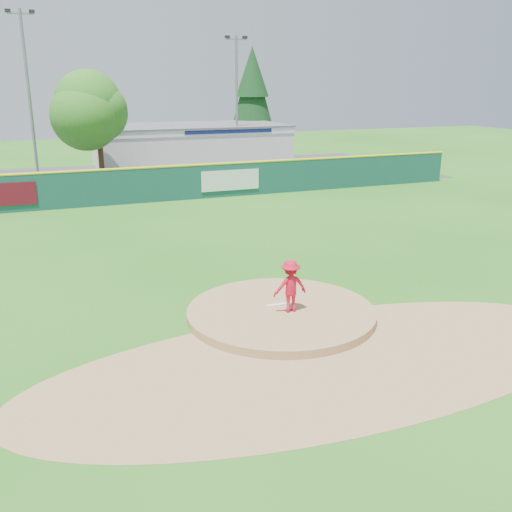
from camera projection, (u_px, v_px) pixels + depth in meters
name	position (u px, v px, depth m)	size (l,w,h in m)	color
ground	(281.00, 317.00, 16.68)	(120.00, 120.00, 0.00)	#286B19
pitchers_mound	(281.00, 317.00, 16.68)	(5.50, 5.50, 0.50)	#9E774C
pitching_rubber	(277.00, 305.00, 16.87)	(0.60, 0.15, 0.04)	white
infield_dirt_arc	(330.00, 361.00, 14.01)	(15.40, 15.40, 0.01)	#9E774C
parking_lot	(128.00, 179.00, 40.72)	(44.00, 16.00, 0.02)	#38383A
pitcher	(290.00, 286.00, 16.24)	(0.99, 0.57, 1.53)	red
van	(154.00, 181.00, 35.40)	(2.30, 4.99, 1.39)	silver
pool_building_grp	(191.00, 145.00, 46.78)	(15.20, 8.20, 3.31)	silver
fence_banners	(123.00, 187.00, 31.74)	(16.27, 0.04, 1.20)	maroon
outfield_fence	(153.00, 183.00, 32.39)	(40.00, 0.14, 2.07)	#14433F
deciduous_tree	(98.00, 115.00, 36.91)	(5.60, 5.60, 7.36)	#382314
conifer_tree	(252.00, 95.00, 51.67)	(4.40, 4.40, 9.50)	#382314
light_pole_left	(29.00, 91.00, 36.86)	(1.75, 0.25, 11.00)	gray
light_pole_right	(237.00, 97.00, 44.03)	(1.75, 0.25, 10.00)	gray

